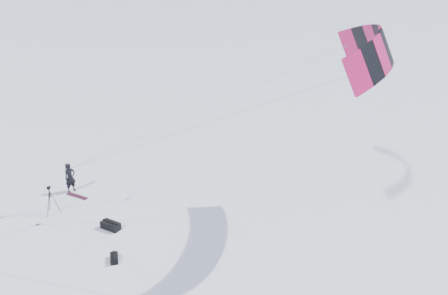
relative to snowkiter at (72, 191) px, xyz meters
The scene contains 9 objects.
ground 3.04m from the snowkiter, 58.31° to the right, with size 1800.00×1800.00×0.00m, color white.
horizon_hills 5.00m from the snowkiter, 58.31° to the right, with size 704.00×704.00×9.39m.
snow_tracks 3.22m from the snowkiter, 53.30° to the right, with size 17.62×10.25×0.01m.
snowkiter is the anchor object (origin of this frame).
snowboard 0.70m from the snowkiter, 25.77° to the right, with size 1.38×0.26×0.04m, color maroon.
tripod 2.48m from the snowkiter, 70.35° to the right, with size 0.71×0.65×1.51m.
gear_bag_a 4.72m from the snowkiter, 25.20° to the right, with size 0.96×0.50×0.42m.
gear_bag_b 7.08m from the snowkiter, 33.03° to the right, with size 0.65×0.70×0.30m.
power_kite 16.74m from the snowkiter, 12.94° to the left, with size 15.54×6.68×7.87m.
Camera 1 is at (14.94, -12.86, 11.49)m, focal length 35.00 mm.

